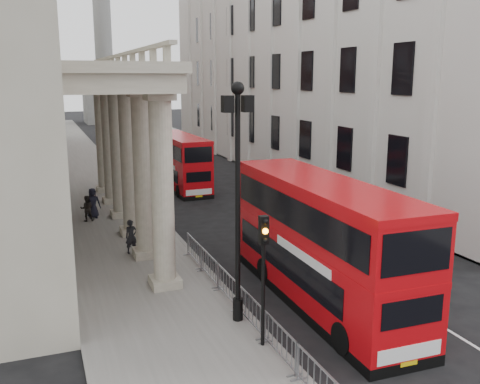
{
  "coord_description": "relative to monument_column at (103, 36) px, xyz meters",
  "views": [
    {
      "loc": [
        -6.81,
        -12.51,
        8.58
      ],
      "look_at": [
        2.52,
        11.96,
        2.93
      ],
      "focal_mm": 40.0,
      "sensor_mm": 36.0,
      "label": 1
    }
  ],
  "objects": [
    {
      "name": "traffic_light",
      "position": [
        -6.5,
        -90.02,
        -12.88
      ],
      "size": [
        0.28,
        0.33,
        4.3
      ],
      "color": "black",
      "rests_on": "sidewalk_west"
    },
    {
      "name": "monument_column",
      "position": [
        0.0,
        0.0,
        0.0
      ],
      "size": [
        8.0,
        8.0,
        54.2
      ],
      "color": "#60605E",
      "rests_on": "ground"
    },
    {
      "name": "sidewalk_east",
      "position": [
        7.5,
        -62.0,
        -15.92
      ],
      "size": [
        3.0,
        140.0,
        0.12
      ],
      "primitive_type": "cube",
      "color": "slate",
      "rests_on": "ground"
    },
    {
      "name": "east_building",
      "position": [
        10.0,
        -60.0,
        -3.48
      ],
      "size": [
        8.0,
        55.0,
        25.0
      ],
      "primitive_type": "cube",
      "color": "beige",
      "rests_on": "ground"
    },
    {
      "name": "pedestrian_b",
      "position": [
        -10.34,
        -72.35,
        -15.08
      ],
      "size": [
        0.78,
        0.62,
        1.56
      ],
      "primitive_type": "imported",
      "rotation": [
        0.0,
        0.0,
        3.11
      ],
      "color": "black",
      "rests_on": "sidewalk_west"
    },
    {
      "name": "pedestrian_c",
      "position": [
        -9.93,
        -71.71,
        -14.94
      ],
      "size": [
        0.94,
        0.64,
        1.85
      ],
      "primitive_type": "imported",
      "rotation": [
        0.0,
        0.0,
        6.34
      ],
      "color": "black",
      "rests_on": "sidewalk_west"
    },
    {
      "name": "crowd_barriers",
      "position": [
        -6.35,
        -89.78,
        -15.31
      ],
      "size": [
        0.5,
        18.75,
        1.1
      ],
      "color": "gray",
      "rests_on": "sidewalk_west"
    },
    {
      "name": "pedestrian_a",
      "position": [
        -8.86,
        -79.24,
        -15.03
      ],
      "size": [
        0.67,
        0.5,
        1.66
      ],
      "primitive_type": "imported",
      "rotation": [
        0.0,
        0.0,
        0.18
      ],
      "color": "black",
      "rests_on": "sidewalk_west"
    },
    {
      "name": "kerb",
      "position": [
        -6.05,
        -62.0,
        -15.91
      ],
      "size": [
        0.2,
        140.0,
        0.14
      ],
      "primitive_type": "cube",
      "color": "slate",
      "rests_on": "ground"
    },
    {
      "name": "sidewalk_west",
      "position": [
        -9.0,
        -62.0,
        -15.92
      ],
      "size": [
        6.0,
        140.0,
        0.12
      ],
      "primitive_type": "cube",
      "color": "slate",
      "rests_on": "ground"
    },
    {
      "name": "lamp_post_south",
      "position": [
        -6.6,
        -88.0,
        -11.07
      ],
      "size": [
        1.05,
        0.44,
        8.32
      ],
      "color": "black",
      "rests_on": "sidewalk_west"
    },
    {
      "name": "lamp_post_mid",
      "position": [
        -6.6,
        -72.0,
        -11.07
      ],
      "size": [
        1.05,
        0.44,
        8.32
      ],
      "color": "black",
      "rests_on": "sidewalk_west"
    },
    {
      "name": "lamp_post_north",
      "position": [
        -6.6,
        -56.0,
        -11.07
      ],
      "size": [
        1.05,
        0.44,
        8.32
      ],
      "color": "black",
      "rests_on": "sidewalk_west"
    },
    {
      "name": "bus_far",
      "position": [
        -2.46,
        -64.16,
        -13.81
      ],
      "size": [
        2.52,
        9.65,
        4.15
      ],
      "rotation": [
        0.0,
        0.0,
        0.02
      ],
      "color": "red",
      "rests_on": "ground"
    },
    {
      "name": "ground",
      "position": [
        -6.0,
        -92.0,
        -15.98
      ],
      "size": [
        260.0,
        260.0,
        0.0
      ],
      "primitive_type": "plane",
      "color": "black",
      "rests_on": "ground"
    },
    {
      "name": "west_building_far",
      "position": [
        -16.5,
        -12.0,
        -5.98
      ],
      "size": [
        9.0,
        30.0,
        20.0
      ],
      "primitive_type": "cube",
      "color": "gray",
      "rests_on": "ground"
    },
    {
      "name": "bus_near",
      "position": [
        -2.99,
        -87.4,
        -13.47
      ],
      "size": [
        2.87,
        11.16,
        4.8
      ],
      "rotation": [
        0.0,
        0.0,
        -0.02
      ],
      "color": "#BE080E",
      "rests_on": "ground"
    }
  ]
}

